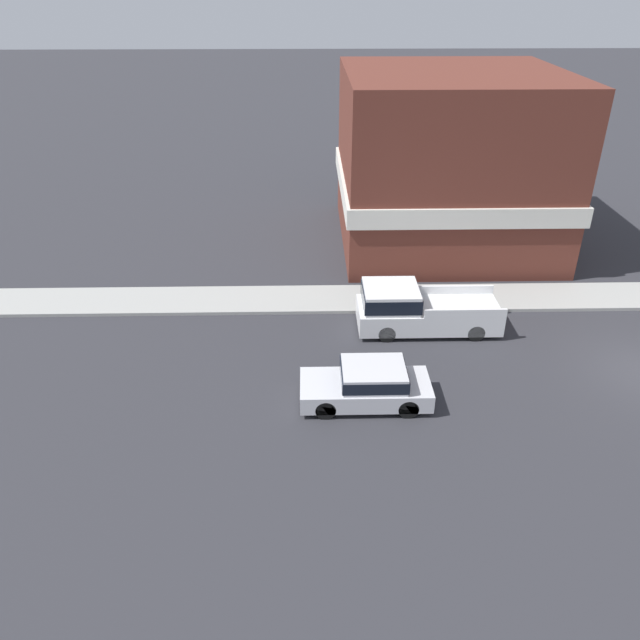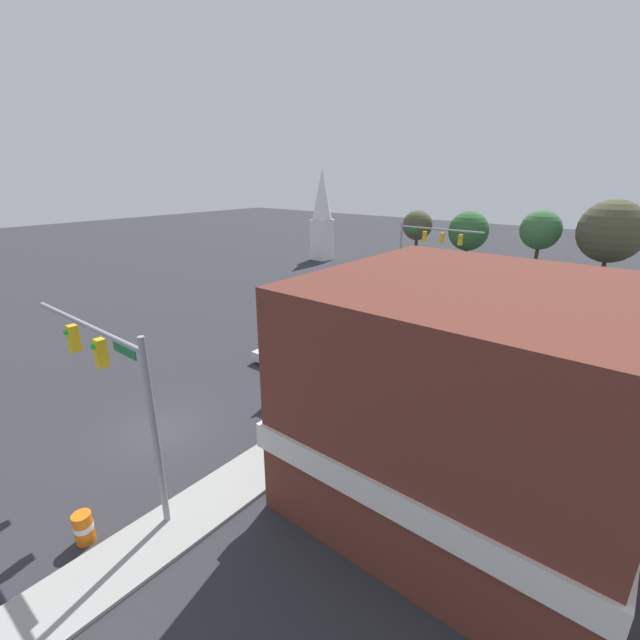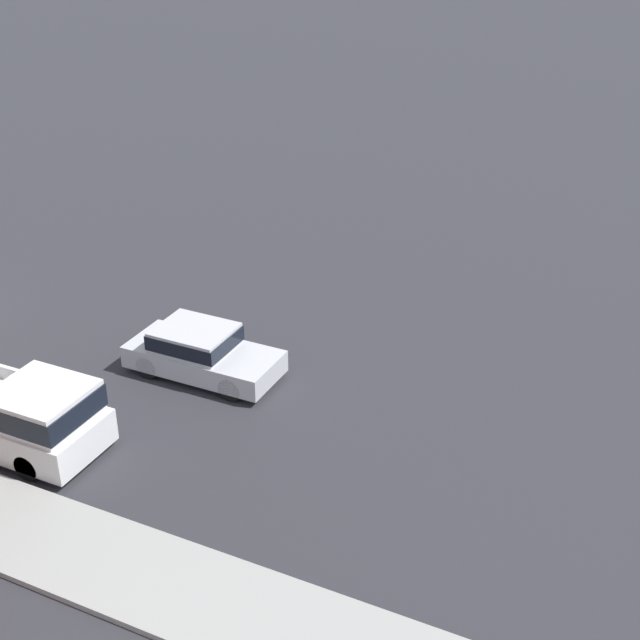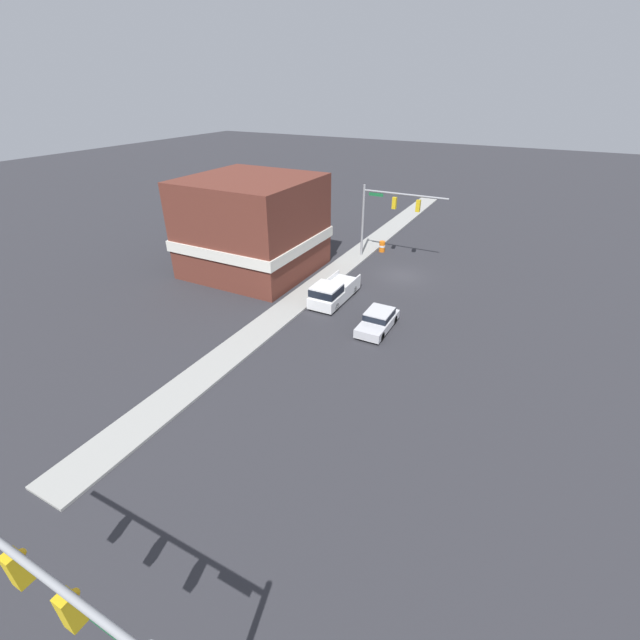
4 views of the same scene
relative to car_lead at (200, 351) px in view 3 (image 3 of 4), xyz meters
name	(u,v)px [view 3 (image 3 of 4)]	position (x,y,z in m)	size (l,w,h in m)	color
car_lead	(200,351)	(0.00, 0.00, 0.00)	(1.83, 4.24, 1.38)	black
pickup_truck_parked	(13,413)	(4.75, -2.25, 0.18)	(2.09, 5.52, 1.84)	black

